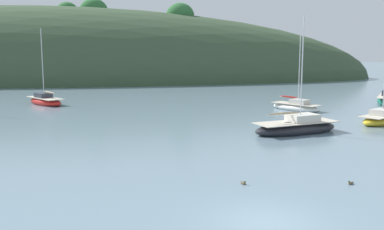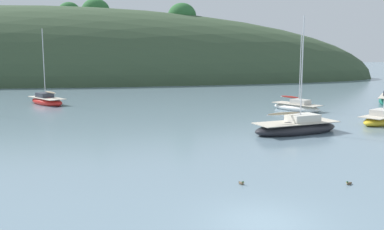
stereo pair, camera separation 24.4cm
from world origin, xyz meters
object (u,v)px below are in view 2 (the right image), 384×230
(sailboat_blue_center, at_px, (297,107))
(sailboat_white_near, at_px, (47,101))
(sailboat_orange_cutter, at_px, (297,128))
(duck_straggler, at_px, (349,183))
(duck_lone_left, at_px, (241,183))

(sailboat_blue_center, height_order, sailboat_white_near, sailboat_white_near)
(sailboat_orange_cutter, distance_m, sailboat_white_near, 31.97)
(sailboat_orange_cutter, distance_m, duck_straggler, 13.41)
(sailboat_blue_center, bearing_deg, sailboat_white_near, 161.69)
(sailboat_blue_center, relative_size, duck_straggler, 20.92)
(duck_straggler, bearing_deg, sailboat_orange_cutter, 79.66)
(duck_straggler, bearing_deg, duck_lone_left, 171.72)
(sailboat_orange_cutter, xyz_separation_m, sailboat_white_near, (-23.24, 21.95, -0.03))
(sailboat_white_near, distance_m, duck_lone_left, 37.74)
(duck_lone_left, relative_size, duck_straggler, 1.02)
(sailboat_white_near, bearing_deg, duck_lone_left, -65.60)
(sailboat_orange_cutter, xyz_separation_m, sailboat_blue_center, (4.93, 12.63, -0.07))
(sailboat_orange_cutter, xyz_separation_m, duck_straggler, (-2.41, -13.18, -0.39))
(duck_lone_left, bearing_deg, sailboat_orange_cutter, 58.35)
(sailboat_orange_cutter, bearing_deg, sailboat_blue_center, 68.67)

